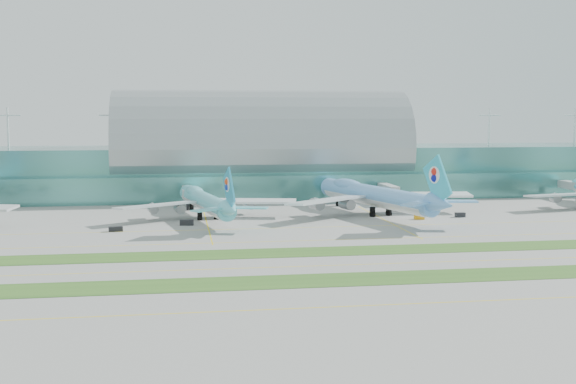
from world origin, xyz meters
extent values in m
plane|color=gray|center=(0.00, 0.00, 0.00)|extent=(700.00, 700.00, 0.00)
cube|color=#3D7A75|center=(0.00, 130.00, 10.00)|extent=(340.00, 42.00, 20.00)
cube|color=#3D7A75|center=(0.00, 106.00, 5.00)|extent=(340.00, 8.00, 10.00)
ellipsoid|color=#9EA5A8|center=(0.00, 130.00, 20.00)|extent=(340.00, 46.20, 16.17)
cylinder|color=white|center=(0.00, 130.00, 28.00)|extent=(0.80, 0.80, 16.00)
cube|color=#B2B7B7|center=(-31.00, 95.00, 5.50)|extent=(3.50, 22.00, 3.00)
cylinder|color=black|center=(-31.00, 85.00, 2.00)|extent=(1.00, 1.00, 4.00)
cube|color=#B2B7B7|center=(44.00, 95.00, 5.50)|extent=(3.50, 22.00, 3.00)
cylinder|color=black|center=(44.00, 85.00, 2.00)|extent=(1.00, 1.00, 4.00)
cube|color=#B2B7B7|center=(119.00, 95.00, 5.50)|extent=(3.50, 22.00, 3.00)
cube|color=#2D591E|center=(0.00, -28.00, 0.04)|extent=(420.00, 12.00, 0.08)
cube|color=#2D591E|center=(0.00, 2.00, 0.04)|extent=(420.00, 12.00, 0.08)
cube|color=yellow|center=(0.00, -48.00, 0.01)|extent=(420.00, 0.35, 0.01)
cube|color=yellow|center=(0.00, -14.00, 0.01)|extent=(420.00, 0.35, 0.01)
cube|color=yellow|center=(0.00, 18.00, 0.01)|extent=(420.00, 0.35, 0.01)
cube|color=yellow|center=(0.00, 40.00, 0.01)|extent=(420.00, 0.35, 0.01)
cylinder|color=#61C9D6|center=(-25.57, 63.84, 5.46)|extent=(16.10, 55.58, 5.55)
ellipsoid|color=#61C9D6|center=(-28.55, 79.10, 6.99)|extent=(8.42, 17.58, 3.96)
cone|color=#61C9D6|center=(-31.31, 93.21, 5.46)|extent=(6.31, 5.46, 5.55)
cone|color=#61C9D6|center=(-19.56, 33.07, 6.54)|extent=(6.72, 8.92, 5.28)
cube|color=white|center=(-41.06, 58.99, 5.11)|extent=(26.21, 20.31, 1.09)
cylinder|color=gray|center=(-38.03, 64.51, 3.22)|extent=(3.93, 5.42, 3.05)
cube|color=white|center=(-9.40, 65.17, 5.11)|extent=(27.67, 11.73, 1.09)
cylinder|color=gray|center=(-14.29, 69.15, 3.22)|extent=(3.93, 5.42, 3.05)
cube|color=#2A94BE|center=(-19.91, 34.83, 12.18)|extent=(2.78, 11.66, 12.91)
cylinder|color=white|center=(-20.08, 35.70, 13.53)|extent=(1.62, 4.37, 4.30)
cylinder|color=black|center=(-29.62, 84.55, 1.34)|extent=(1.61, 1.61, 2.69)
cylinder|color=black|center=(-27.52, 59.81, 1.34)|extent=(1.61, 1.61, 2.69)
cylinder|color=black|center=(-22.25, 60.84, 1.34)|extent=(1.61, 1.61, 2.69)
cylinder|color=#6CABED|center=(30.46, 64.03, 6.39)|extent=(24.18, 64.21, 6.49)
ellipsoid|color=#6CABED|center=(25.44, 81.50, 8.18)|extent=(11.38, 20.68, 4.63)
cone|color=#6CABED|center=(20.80, 97.65, 6.39)|extent=(7.69, 6.83, 6.49)
cone|color=#6CABED|center=(40.58, 28.79, 7.65)|extent=(8.53, 10.76, 6.17)
cube|color=white|center=(12.92, 56.81, 5.97)|extent=(29.61, 25.57, 1.28)
cylinder|color=gray|center=(15.88, 63.55, 3.77)|extent=(5.01, 6.52, 3.56)
cube|color=white|center=(49.16, 67.22, 5.97)|extent=(32.07, 11.11, 1.28)
cylinder|color=gray|center=(43.07, 71.36, 3.77)|extent=(5.01, 6.52, 3.56)
cube|color=#30B8D7|center=(40.00, 30.81, 14.25)|extent=(4.41, 13.41, 15.10)
cylinder|color=white|center=(39.72, 31.81, 15.82)|extent=(2.29, 5.09, 5.03)
cylinder|color=black|center=(23.64, 87.75, 1.57)|extent=(1.89, 1.89, 3.14)
cylinder|color=black|center=(28.60, 59.13, 1.57)|extent=(1.89, 1.89, 3.14)
cylinder|color=black|center=(34.64, 60.87, 1.57)|extent=(1.89, 1.89, 3.14)
cone|color=#67D6E2|center=(121.06, 94.84, 5.62)|extent=(6.45, 5.57, 5.71)
cube|color=white|center=(98.82, 65.83, 5.25)|extent=(28.45, 12.29, 1.12)
cylinder|color=gray|center=(103.80, 69.96, 3.31)|extent=(4.00, 5.55, 3.13)
cube|color=black|center=(-51.98, 41.06, 0.70)|extent=(4.16, 2.40, 1.39)
cube|color=black|center=(-31.74, 49.53, 0.84)|extent=(4.25, 2.36, 1.69)
cube|color=orange|center=(41.69, 50.86, 0.72)|extent=(3.42, 2.31, 1.44)
cube|color=black|center=(56.57, 53.78, 0.73)|extent=(3.25, 1.86, 1.47)
camera|label=1|loc=(-33.99, -167.65, 33.24)|focal=45.00mm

